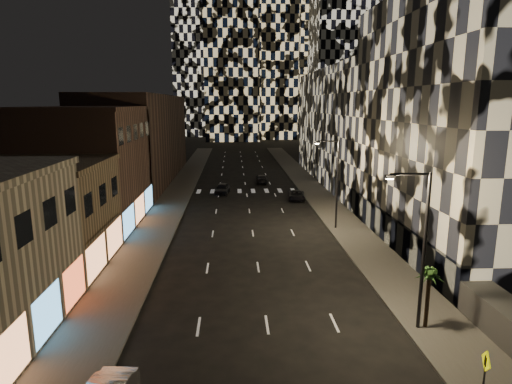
{
  "coord_description": "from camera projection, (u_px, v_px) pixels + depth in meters",
  "views": [
    {
      "loc": [
        -1.87,
        -11.89,
        12.75
      ],
      "look_at": [
        -0.14,
        20.41,
        6.0
      ],
      "focal_mm": 30.0,
      "sensor_mm": 36.0,
      "label": 1
    }
  ],
  "objects": [
    {
      "name": "sidewalk_right",
      "position": [
        313.0,
        190.0,
        63.71
      ],
      "size": [
        4.0,
        120.0,
        0.15
      ],
      "primitive_type": "cube",
      "color": "#47443F",
      "rests_on": "ground"
    },
    {
      "name": "streetlight_near",
      "position": [
        421.0,
        240.0,
        23.44
      ],
      "size": [
        2.55,
        0.25,
        9.0
      ],
      "color": "black",
      "rests_on": "sidewalk_right"
    },
    {
      "name": "retail_tan",
      "position": [
        39.0,
        218.0,
        33.14
      ],
      "size": [
        10.0,
        10.0,
        8.0
      ],
      "primitive_type": "cube",
      "color": "brown",
      "rests_on": "ground"
    },
    {
      "name": "midrise_base",
      "position": [
        391.0,
        230.0,
        38.61
      ],
      "size": [
        0.6,
        25.0,
        3.0
      ],
      "primitive_type": "cube",
      "color": "#383838",
      "rests_on": "ground"
    },
    {
      "name": "ped_sign",
      "position": [
        485.0,
        371.0,
        17.43
      ],
      "size": [
        0.26,
        0.91,
        2.78
      ],
      "rotation": [
        0.0,
        0.0,
        -0.23
      ],
      "color": "black",
      "rests_on": "sidewalk_right"
    },
    {
      "name": "streetlight_far",
      "position": [
        335.0,
        178.0,
        42.99
      ],
      "size": [
        2.55,
        0.25,
        9.0
      ],
      "color": "black",
      "rests_on": "sidewalk_right"
    },
    {
      "name": "sidewalk_left",
      "position": [
        178.0,
        191.0,
        62.66
      ],
      "size": [
        4.0,
        120.0,
        0.15
      ],
      "primitive_type": "cube",
      "color": "#47443F",
      "rests_on": "ground"
    },
    {
      "name": "retail_brown",
      "position": [
        90.0,
        168.0,
        44.96
      ],
      "size": [
        10.0,
        15.0,
        12.0
      ],
      "primitive_type": "cube",
      "color": "brown",
      "rests_on": "ground"
    },
    {
      "name": "car_dark_midlane",
      "position": [
        222.0,
        189.0,
        61.09
      ],
      "size": [
        2.36,
        4.62,
        1.51
      ],
      "primitive_type": "imported",
      "rotation": [
        0.0,
        0.0,
        -0.13
      ],
      "color": "black",
      "rests_on": "ground"
    },
    {
      "name": "curb_left",
      "position": [
        193.0,
        191.0,
        62.77
      ],
      "size": [
        0.2,
        120.0,
        0.15
      ],
      "primitive_type": "cube",
      "color": "#4C4C47",
      "rests_on": "ground"
    },
    {
      "name": "palm_tree",
      "position": [
        429.0,
        278.0,
        24.0
      ],
      "size": [
        1.82,
        1.79,
        3.56
      ],
      "color": "#47331E",
      "rests_on": "sidewalk_right"
    },
    {
      "name": "midrise_filler_right",
      "position": [
        368.0,
        127.0,
        69.25
      ],
      "size": [
        16.0,
        40.0,
        18.0
      ],
      "primitive_type": "cube",
      "color": "#232326",
      "rests_on": "ground"
    },
    {
      "name": "curb_right",
      "position": [
        299.0,
        190.0,
        63.6
      ],
      "size": [
        0.2,
        120.0,
        0.15
      ],
      "primitive_type": "cube",
      "color": "#4C4C47",
      "rests_on": "ground"
    },
    {
      "name": "midrise_right",
      "position": [
        485.0,
        124.0,
        37.07
      ],
      "size": [
        16.0,
        25.0,
        22.0
      ],
      "primitive_type": "cube",
      "color": "#232326",
      "rests_on": "ground"
    },
    {
      "name": "retail_filler_left",
      "position": [
        142.0,
        138.0,
        70.66
      ],
      "size": [
        10.0,
        40.0,
        14.0
      ],
      "primitive_type": "cube",
      "color": "brown",
      "rests_on": "ground"
    },
    {
      "name": "car_dark_oncoming",
      "position": [
        262.0,
        179.0,
        69.55
      ],
      "size": [
        2.03,
        4.55,
        1.3
      ],
      "primitive_type": "imported",
      "rotation": [
        0.0,
        0.0,
        3.09
      ],
      "color": "black",
      "rests_on": "ground"
    },
    {
      "name": "car_dark_rightlane",
      "position": [
        297.0,
        195.0,
        57.24
      ],
      "size": [
        2.55,
        4.65,
        1.23
      ],
      "primitive_type": "imported",
      "rotation": [
        0.0,
        0.0,
        -0.12
      ],
      "color": "black",
      "rests_on": "ground"
    }
  ]
}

